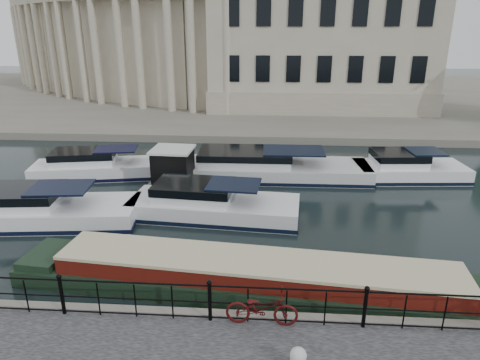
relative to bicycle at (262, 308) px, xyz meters
The scene contains 9 objects.
ground_plane 2.89m from the bicycle, 120.47° to the left, with size 160.00×160.00×0.00m, color black.
far_bank 41.35m from the bicycle, 91.89° to the left, with size 120.00×42.00×0.55m, color #6B665B.
railing 1.38m from the bicycle, behind, with size 24.14×0.14×1.22m.
civic_building 37.58m from the bicycle, 93.65° to the left, with size 53.55×31.84×16.85m.
bicycle is the anchor object (origin of this frame).
mooring_bollard 1.76m from the bicycle, 60.64° to the right, with size 0.51×0.51×0.57m.
narrowboat 2.29m from the bicycle, 96.10° to the left, with size 15.65×3.61×1.57m.
harbour_hut 12.28m from the bicycle, 112.97° to the left, with size 2.89×2.44×2.17m.
cabin_cruisers 11.35m from the bicycle, 104.68° to the left, with size 24.71×10.18×1.99m.
Camera 1 is at (1.44, -11.63, 7.89)m, focal length 32.00 mm.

